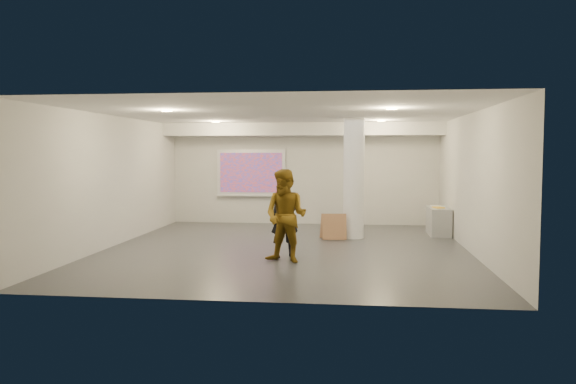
# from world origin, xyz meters

# --- Properties ---
(floor) EXTENTS (8.00, 9.00, 0.01)m
(floor) POSITION_xyz_m (0.00, 0.00, 0.00)
(floor) COLOR #34373B
(floor) RESTS_ON ground
(ceiling) EXTENTS (8.00, 9.00, 0.01)m
(ceiling) POSITION_xyz_m (0.00, 0.00, 3.00)
(ceiling) COLOR white
(ceiling) RESTS_ON floor
(wall_back) EXTENTS (8.00, 0.01, 3.00)m
(wall_back) POSITION_xyz_m (0.00, 4.50, 1.50)
(wall_back) COLOR beige
(wall_back) RESTS_ON floor
(wall_front) EXTENTS (8.00, 0.01, 3.00)m
(wall_front) POSITION_xyz_m (0.00, -4.50, 1.50)
(wall_front) COLOR beige
(wall_front) RESTS_ON floor
(wall_left) EXTENTS (0.01, 9.00, 3.00)m
(wall_left) POSITION_xyz_m (-4.00, 0.00, 1.50)
(wall_left) COLOR beige
(wall_left) RESTS_ON floor
(wall_right) EXTENTS (0.01, 9.00, 3.00)m
(wall_right) POSITION_xyz_m (4.00, 0.00, 1.50)
(wall_right) COLOR beige
(wall_right) RESTS_ON floor
(soffit_band) EXTENTS (8.00, 1.10, 0.36)m
(soffit_band) POSITION_xyz_m (0.00, 3.95, 2.82)
(soffit_band) COLOR silver
(soffit_band) RESTS_ON ceiling
(downlight_nw) EXTENTS (0.22, 0.22, 0.02)m
(downlight_nw) POSITION_xyz_m (-2.20, 2.50, 2.98)
(downlight_nw) COLOR #FFDF93
(downlight_nw) RESTS_ON ceiling
(downlight_ne) EXTENTS (0.22, 0.22, 0.02)m
(downlight_ne) POSITION_xyz_m (2.20, 2.50, 2.98)
(downlight_ne) COLOR #FFDF93
(downlight_ne) RESTS_ON ceiling
(downlight_sw) EXTENTS (0.22, 0.22, 0.02)m
(downlight_sw) POSITION_xyz_m (-2.20, -1.50, 2.98)
(downlight_sw) COLOR #FFDF93
(downlight_sw) RESTS_ON ceiling
(downlight_se) EXTENTS (0.22, 0.22, 0.02)m
(downlight_se) POSITION_xyz_m (2.20, -1.50, 2.98)
(downlight_se) COLOR #FFDF93
(downlight_se) RESTS_ON ceiling
(column) EXTENTS (0.52, 0.52, 3.00)m
(column) POSITION_xyz_m (1.50, 1.80, 1.50)
(column) COLOR white
(column) RESTS_ON floor
(projection_screen) EXTENTS (2.10, 0.13, 1.42)m
(projection_screen) POSITION_xyz_m (-1.60, 4.45, 1.53)
(projection_screen) COLOR silver
(projection_screen) RESTS_ON wall_back
(credenza) EXTENTS (0.52, 1.24, 0.72)m
(credenza) POSITION_xyz_m (3.72, 2.61, 0.36)
(credenza) COLOR #929597
(credenza) RESTS_ON floor
(papers_stack) EXTENTS (0.34, 0.39, 0.02)m
(papers_stack) POSITION_xyz_m (3.71, 2.83, 0.73)
(papers_stack) COLOR white
(papers_stack) RESTS_ON credenza
(postit_pad) EXTENTS (0.31, 0.36, 0.03)m
(postit_pad) POSITION_xyz_m (3.68, 2.45, 0.74)
(postit_pad) COLOR yellow
(postit_pad) RESTS_ON credenza
(cardboard_back) EXTENTS (0.61, 0.24, 0.65)m
(cardboard_back) POSITION_xyz_m (1.03, 1.46, 0.32)
(cardboard_back) COLOR #956844
(cardboard_back) RESTS_ON floor
(cardboard_front) EXTENTS (0.60, 0.34, 0.61)m
(cardboard_front) POSITION_xyz_m (0.95, 1.71, 0.30)
(cardboard_front) COLOR #956844
(cardboard_front) RESTS_ON floor
(woman) EXTENTS (0.70, 0.60, 1.62)m
(woman) POSITION_xyz_m (0.09, -0.95, 0.81)
(woman) COLOR black
(woman) RESTS_ON floor
(man) EXTENTS (1.07, 0.95, 1.83)m
(man) POSITION_xyz_m (0.18, -1.53, 0.91)
(man) COLOR #865F15
(man) RESTS_ON floor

